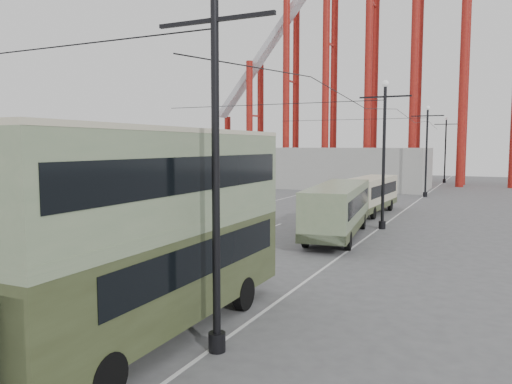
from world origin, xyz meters
The scene contains 12 objects.
ground centered at (0.00, 0.00, 0.00)m, with size 160.00×160.00×0.00m, color #515153.
road_markings centered at (-0.86, 19.70, 0.01)m, with size 12.52×120.00×0.01m.
lamp_post_near centered at (5.60, -3.00, 7.86)m, with size 3.20×0.44×10.80m.
lamp_post_mid centered at (5.60, 18.00, 4.68)m, with size 3.20×0.44×9.32m.
lamp_post_far centered at (5.60, 40.00, 4.68)m, with size 3.20×0.44×9.32m.
lamp_post_distant centered at (5.60, 62.00, 4.68)m, with size 3.20×0.44×9.32m.
roller_coaster centered at (-2.49, 56.89, 22.92)m, with size 52.95×5.00×55.48m.
fairground_shed centered at (-6.00, 47.00, 2.50)m, with size 22.00×10.00×5.00m, color #9F9F9A.
double_decker_bus centered at (3.57, -2.80, 3.21)m, with size 2.83×10.71×5.73m.
single_decker_green centered at (3.83, 14.08, 1.70)m, with size 3.79×10.88×3.01m.
single_decker_cream centered at (3.28, 24.81, 1.58)m, with size 2.63×9.11×2.81m.
pedestrian centered at (-0.16, 4.89, 0.96)m, with size 0.70×0.46×1.92m, color black.
Camera 1 is at (11.83, -13.75, 5.27)m, focal length 35.00 mm.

